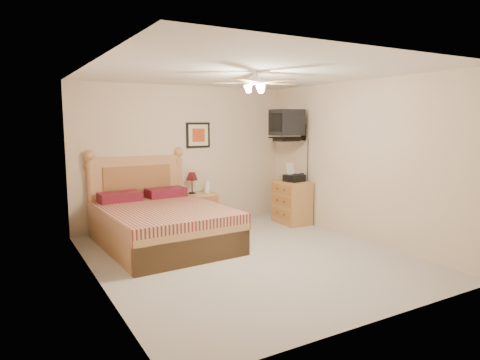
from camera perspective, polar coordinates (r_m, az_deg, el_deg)
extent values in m
plane|color=#A8A197|center=(6.03, 1.11, -10.24)|extent=(4.50, 4.50, 0.00)
cube|color=white|center=(5.77, 1.18, 14.11)|extent=(4.00, 4.50, 0.04)
cube|color=beige|center=(7.77, -7.45, 3.19)|extent=(4.00, 0.04, 2.50)
cube|color=beige|center=(4.02, 17.90, -1.41)|extent=(4.00, 0.04, 2.50)
cube|color=beige|center=(5.04, -18.73, 0.36)|extent=(0.04, 4.50, 2.50)
cube|color=beige|center=(7.00, 15.32, 2.48)|extent=(0.04, 4.50, 2.50)
cube|color=#B98B45|center=(7.77, -5.23, -3.92)|extent=(0.57, 0.45, 0.58)
imported|color=white|center=(7.72, -4.40, -0.75)|extent=(0.13, 0.13, 0.27)
cube|color=black|center=(7.84, -5.61, 5.97)|extent=(0.46, 0.04, 0.46)
cube|color=#A17332|center=(7.93, 6.93, -2.93)|extent=(0.48, 0.68, 0.79)
imported|color=#A9A088|center=(8.05, 5.88, 0.18)|extent=(0.23, 0.28, 0.02)
imported|color=tan|center=(8.08, 5.94, 0.37)|extent=(0.29, 0.34, 0.02)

